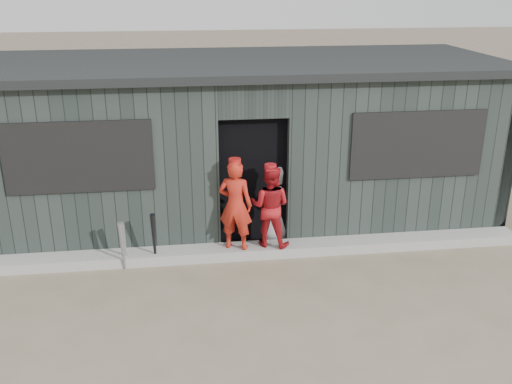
{
  "coord_description": "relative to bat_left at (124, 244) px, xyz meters",
  "views": [
    {
      "loc": [
        -0.97,
        -5.65,
        3.84
      ],
      "look_at": [
        0.0,
        1.8,
        1.0
      ],
      "focal_mm": 40.0,
      "sensor_mm": 36.0,
      "label": 1
    }
  ],
  "objects": [
    {
      "name": "player_red_right",
      "position": [
        2.08,
        0.15,
        0.4
      ],
      "size": [
        0.72,
        0.65,
        1.21
      ],
      "primitive_type": "imported",
      "rotation": [
        0.0,
        0.0,
        2.76
      ],
      "color": "#A4141A",
      "rests_on": "curb"
    },
    {
      "name": "player_grey_back",
      "position": [
        2.24,
        0.58,
        0.29
      ],
      "size": [
        0.72,
        0.57,
        1.28
      ],
      "primitive_type": "imported",
      "rotation": [
        0.0,
        0.0,
        3.43
      ],
      "color": "silver",
      "rests_on": "ground"
    },
    {
      "name": "ground",
      "position": [
        1.87,
        -1.7,
        -0.35
      ],
      "size": [
        80.0,
        80.0,
        0.0
      ],
      "primitive_type": "plane",
      "color": "#6A5D49",
      "rests_on": "ground"
    },
    {
      "name": "bat_right",
      "position": [
        0.41,
        -0.0,
        0.06
      ],
      "size": [
        0.08,
        0.26,
        0.82
      ],
      "primitive_type": "cone",
      "rotation": [
        0.24,
        0.0,
        0.03
      ],
      "color": "black",
      "rests_on": "ground"
    },
    {
      "name": "curb",
      "position": [
        1.87,
        0.12,
        -0.28
      ],
      "size": [
        8.0,
        0.36,
        0.15
      ],
      "primitive_type": "cube",
      "color": "gray",
      "rests_on": "ground"
    },
    {
      "name": "dugout",
      "position": [
        1.87,
        1.8,
        0.93
      ],
      "size": [
        8.3,
        3.3,
        2.62
      ],
      "color": "black",
      "rests_on": "ground"
    },
    {
      "name": "player_red_left",
      "position": [
        1.57,
        0.1,
        0.46
      ],
      "size": [
        0.56,
        0.46,
        1.33
      ],
      "primitive_type": "imported",
      "rotation": [
        0.0,
        0.0,
        2.8
      ],
      "color": "red",
      "rests_on": "curb"
    },
    {
      "name": "bat_mid",
      "position": [
        -0.01,
        -0.12,
        0.02
      ],
      "size": [
        0.08,
        0.16,
        0.75
      ],
      "primitive_type": "cone",
      "rotation": [
        0.12,
        0.0,
        -0.06
      ],
      "color": "gray",
      "rests_on": "ground"
    },
    {
      "name": "bat_left",
      "position": [
        0.0,
        0.0,
        0.0
      ],
      "size": [
        0.07,
        0.21,
        0.71
      ],
      "primitive_type": "cone",
      "rotation": [
        0.2,
        0.0,
        -0.03
      ],
      "color": "#9B9BA3",
      "rests_on": "ground"
    }
  ]
}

